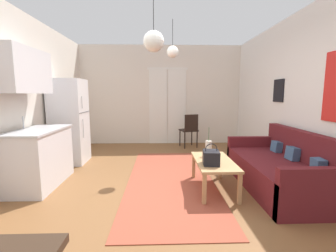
{
  "coord_description": "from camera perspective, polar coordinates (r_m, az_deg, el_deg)",
  "views": [
    {
      "loc": [
        -0.01,
        -3.21,
        1.44
      ],
      "look_at": [
        0.15,
        1.46,
        0.79
      ],
      "focal_mm": 24.76,
      "sensor_mm": 36.0,
      "label": 1
    }
  ],
  "objects": [
    {
      "name": "pendant_lamp_far",
      "position": [
        4.51,
        1.14,
        17.83
      ],
      "size": [
        0.22,
        0.22,
        0.69
      ],
      "color": "black"
    },
    {
      "name": "kitchen_counter",
      "position": [
        4.13,
        -29.7,
        -1.89
      ],
      "size": [
        0.6,
        1.19,
        2.11
      ],
      "color": "silver",
      "rests_on": "ground_plane"
    },
    {
      "name": "wall_back",
      "position": [
        6.73,
        -1.76,
        7.47
      ],
      "size": [
        4.73,
        0.13,
        2.79
      ],
      "color": "silver",
      "rests_on": "ground_plane"
    },
    {
      "name": "area_rug",
      "position": [
        4.02,
        0.6,
        -13.0
      ],
      "size": [
        1.4,
        3.4,
        0.01
      ],
      "primitive_type": "cube",
      "color": "#9E4733",
      "rests_on": "ground_plane"
    },
    {
      "name": "ground_plane",
      "position": [
        3.54,
        -1.64,
        -16.96
      ],
      "size": [
        5.13,
        7.54,
        0.1
      ],
      "primitive_type": "cube",
      "color": "brown"
    },
    {
      "name": "wall_right",
      "position": [
        3.96,
        34.24,
        5.94
      ],
      "size": [
        0.12,
        7.14,
        2.79
      ],
      "color": "white",
      "rests_on": "ground_plane"
    },
    {
      "name": "bamboo_vase",
      "position": [
        3.79,
        9.93,
        -5.42
      ],
      "size": [
        0.1,
        0.1,
        0.46
      ],
      "color": "beige",
      "rests_on": "coffee_table"
    },
    {
      "name": "couch",
      "position": [
        3.99,
        26.22,
        -9.79
      ],
      "size": [
        0.94,
        1.97,
        0.88
      ],
      "color": "#5B191E",
      "rests_on": "ground_plane"
    },
    {
      "name": "accent_chair",
      "position": [
        6.23,
        5.33,
        -0.65
      ],
      "size": [
        0.52,
        0.51,
        0.9
      ],
      "rotation": [
        0.0,
        0.0,
        3.44
      ],
      "color": "black",
      "rests_on": "ground_plane"
    },
    {
      "name": "pendant_lamp_near",
      "position": [
        2.88,
        -3.55,
        20.11
      ],
      "size": [
        0.24,
        0.24,
        0.87
      ],
      "color": "black"
    },
    {
      "name": "handbag",
      "position": [
        3.34,
        10.55,
        -7.6
      ],
      "size": [
        0.25,
        0.29,
        0.3
      ],
      "color": "black",
      "rests_on": "coffee_table"
    },
    {
      "name": "coffee_table",
      "position": [
        3.59,
        11.23,
        -9.16
      ],
      "size": [
        0.55,
        1.05,
        0.45
      ],
      "color": "tan",
      "rests_on": "ground_plane"
    },
    {
      "name": "refrigerator",
      "position": [
        5.22,
        -23.1,
        1.02
      ],
      "size": [
        0.66,
        0.65,
        1.74
      ],
      "color": "white",
      "rests_on": "ground_plane"
    }
  ]
}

